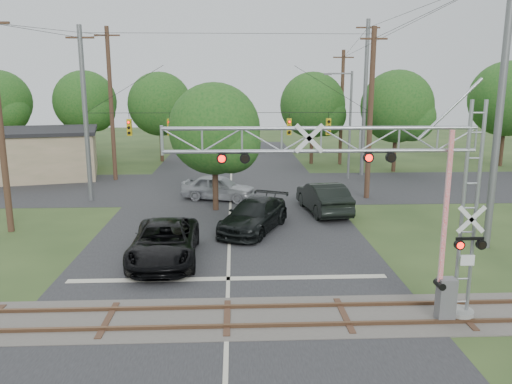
{
  "coord_description": "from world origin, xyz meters",
  "views": [
    {
      "loc": [
        0.3,
        -13.63,
        7.76
      ],
      "look_at": [
        1.22,
        7.5,
        3.2
      ],
      "focal_mm": 35.0,
      "sensor_mm": 36.0,
      "label": 1
    }
  ],
  "objects_px": {
    "pickup_black": "(165,242)",
    "sedan_silver": "(219,187)",
    "traffic_signal_span": "(243,117)",
    "car_dark": "(254,215)",
    "streetlight": "(348,120)",
    "crossing_gantry": "(378,190)"
  },
  "relations": [
    {
      "from": "pickup_black",
      "to": "sedan_silver",
      "type": "relative_size",
      "value": 1.24
    },
    {
      "from": "car_dark",
      "to": "traffic_signal_span",
      "type": "bearing_deg",
      "value": 117.36
    },
    {
      "from": "traffic_signal_span",
      "to": "streetlight",
      "type": "xyz_separation_m",
      "value": [
        8.75,
        7.23,
        -0.67
      ]
    },
    {
      "from": "traffic_signal_span",
      "to": "sedan_silver",
      "type": "distance_m",
      "value": 5.05
    },
    {
      "from": "traffic_signal_span",
      "to": "sedan_silver",
      "type": "xyz_separation_m",
      "value": [
        -1.71,
        -0.07,
        -4.75
      ]
    },
    {
      "from": "pickup_black",
      "to": "sedan_silver",
      "type": "bearing_deg",
      "value": 78.66
    },
    {
      "from": "sedan_silver",
      "to": "streetlight",
      "type": "height_order",
      "value": "streetlight"
    },
    {
      "from": "car_dark",
      "to": "crossing_gantry",
      "type": "bearing_deg",
      "value": -47.73
    },
    {
      "from": "crossing_gantry",
      "to": "car_dark",
      "type": "bearing_deg",
      "value": 108.07
    },
    {
      "from": "pickup_black",
      "to": "streetlight",
      "type": "bearing_deg",
      "value": 55.46
    },
    {
      "from": "traffic_signal_span",
      "to": "car_dark",
      "type": "relative_size",
      "value": 3.31
    },
    {
      "from": "sedan_silver",
      "to": "crossing_gantry",
      "type": "bearing_deg",
      "value": -144.93
    },
    {
      "from": "traffic_signal_span",
      "to": "streetlight",
      "type": "bearing_deg",
      "value": 39.56
    },
    {
      "from": "crossing_gantry",
      "to": "sedan_silver",
      "type": "height_order",
      "value": "crossing_gantry"
    },
    {
      "from": "car_dark",
      "to": "streetlight",
      "type": "bearing_deg",
      "value": 84.87
    },
    {
      "from": "pickup_black",
      "to": "car_dark",
      "type": "height_order",
      "value": "pickup_black"
    },
    {
      "from": "traffic_signal_span",
      "to": "sedan_silver",
      "type": "height_order",
      "value": "traffic_signal_span"
    },
    {
      "from": "traffic_signal_span",
      "to": "sedan_silver",
      "type": "bearing_deg",
      "value": -177.69
    },
    {
      "from": "crossing_gantry",
      "to": "sedan_silver",
      "type": "bearing_deg",
      "value": 107.15
    },
    {
      "from": "pickup_black",
      "to": "sedan_silver",
      "type": "distance_m",
      "value": 12.26
    },
    {
      "from": "traffic_signal_span",
      "to": "sedan_silver",
      "type": "relative_size",
      "value": 3.83
    },
    {
      "from": "pickup_black",
      "to": "sedan_silver",
      "type": "height_order",
      "value": "pickup_black"
    }
  ]
}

